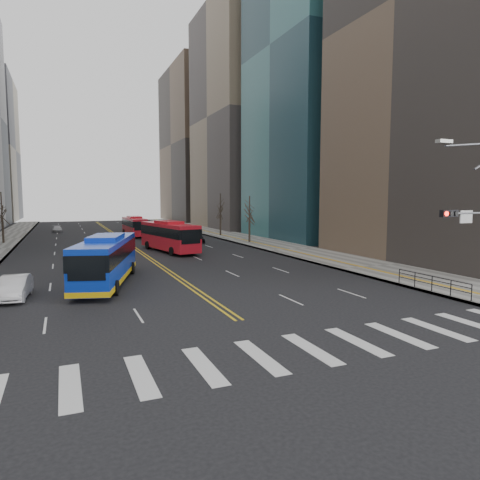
% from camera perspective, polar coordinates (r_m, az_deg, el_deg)
% --- Properties ---
extents(ground, '(220.00, 220.00, 0.00)m').
position_cam_1_polar(ground, '(18.26, 6.18, -14.71)').
color(ground, black).
extents(sidewalk_right, '(7.00, 130.00, 0.15)m').
position_cam_1_polar(sidewalk_right, '(65.59, 0.70, 0.15)').
color(sidewalk_right, slate).
rests_on(sidewalk_right, ground).
extents(crosswalk, '(26.70, 4.00, 0.01)m').
position_cam_1_polar(crosswalk, '(18.26, 6.18, -14.69)').
color(crosswalk, silver).
rests_on(crosswalk, ground).
extents(centerline, '(0.55, 100.00, 0.01)m').
position_cam_1_polar(centerline, '(70.76, -15.74, 0.28)').
color(centerline, gold).
rests_on(centerline, ground).
extents(office_towers, '(83.00, 134.00, 58.00)m').
position_cam_1_polar(office_towers, '(85.74, -17.23, 17.22)').
color(office_towers, gray).
rests_on(office_towers, ground).
extents(pedestrian_railing, '(0.06, 6.06, 1.02)m').
position_cam_1_polar(pedestrian_railing, '(31.32, 24.23, -5.01)').
color(pedestrian_railing, black).
rests_on(pedestrian_railing, sidewalk_right).
extents(street_trees, '(35.20, 47.20, 7.60)m').
position_cam_1_polar(street_trees, '(49.57, -21.31, 3.55)').
color(street_trees, black).
rests_on(street_trees, ground).
extents(blue_bus, '(5.94, 12.70, 3.61)m').
position_cam_1_polar(blue_bus, '(33.01, -17.36, -2.36)').
color(blue_bus, '#0C30B8').
rests_on(blue_bus, ground).
extents(red_bus_near, '(4.71, 11.86, 3.66)m').
position_cam_1_polar(red_bus_near, '(51.13, -9.43, 0.72)').
color(red_bus_near, red).
rests_on(red_bus_near, ground).
extents(red_bus_far, '(2.92, 10.55, 3.34)m').
position_cam_1_polar(red_bus_far, '(73.02, -13.89, 1.95)').
color(red_bus_far, red).
rests_on(red_bus_far, ground).
extents(car_white, '(1.94, 4.57, 1.47)m').
position_cam_1_polar(car_white, '(30.51, -27.85, -5.61)').
color(car_white, white).
rests_on(car_white, ground).
extents(car_dark_mid, '(2.01, 3.93, 1.28)m').
position_cam_1_polar(car_dark_mid, '(61.18, -5.61, 0.26)').
color(car_dark_mid, black).
rests_on(car_dark_mid, ground).
extents(car_silver, '(1.82, 4.16, 1.19)m').
position_cam_1_polar(car_silver, '(86.10, -23.20, 1.35)').
color(car_silver, '#B0AFB5').
rests_on(car_silver, ground).
extents(car_dark_far, '(3.25, 4.52, 1.14)m').
position_cam_1_polar(car_dark_far, '(97.65, -10.91, 2.14)').
color(car_dark_far, black).
rests_on(car_dark_far, ground).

